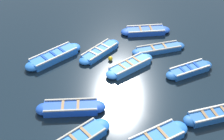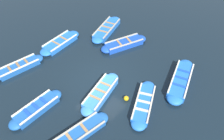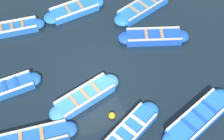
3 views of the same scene
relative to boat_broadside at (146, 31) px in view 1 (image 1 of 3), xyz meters
The scene contains 11 objects.
ground_plane 5.46m from the boat_broadside, 139.39° to the left, with size 120.00×120.00×0.00m, color black.
boat_broadside is the anchor object (origin of this frame).
boat_centre 6.77m from the boat_broadside, 94.70° to the left, with size 2.09×4.00×0.47m.
boat_near_quay 2.34m from the boat_broadside, behind, with size 1.16×3.65×0.37m.
boat_stern_in 8.63m from the boat_broadside, behind, with size 1.11×3.32×0.42m.
boat_end_of_row 8.90m from the boat_broadside, 126.72° to the left, with size 1.95×3.58×0.47m.
boat_alongside 9.68m from the boat_broadside, 154.63° to the left, with size 1.25×3.50×0.42m.
boat_tucked 4.07m from the boat_broadside, 106.02° to the left, with size 2.20×3.39×0.40m.
boat_outer_right 5.03m from the boat_broadside, behind, with size 0.90×3.17×0.43m.
boat_bow_out 4.35m from the boat_broadside, 139.39° to the left, with size 1.64×3.50×0.46m.
buoy_orange_near 4.11m from the boat_broadside, 120.04° to the left, with size 0.28×0.28×0.28m, color #EAB214.
Camera 1 is at (-12.41, 6.16, 11.28)m, focal length 50.00 mm.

